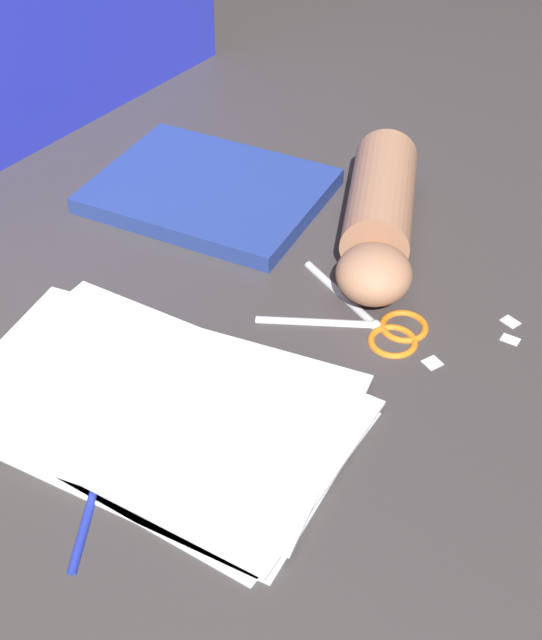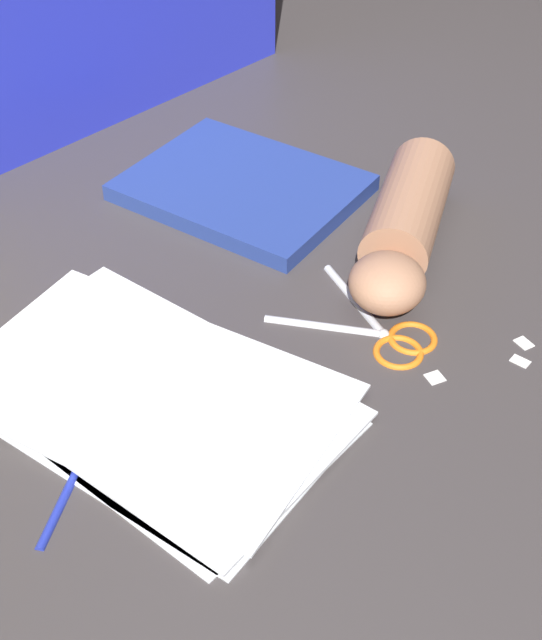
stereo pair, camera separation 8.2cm
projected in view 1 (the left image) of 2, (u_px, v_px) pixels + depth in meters
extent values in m
plane|color=#3D3838|center=(280.00, 356.00, 0.87)|extent=(6.00, 6.00, 0.00)
cube|color=white|center=(155.00, 410.00, 0.81)|extent=(0.24, 0.37, 0.00)
cube|color=white|center=(154.00, 412.00, 0.81)|extent=(0.22, 0.35, 0.00)
cube|color=white|center=(159.00, 405.00, 0.81)|extent=(0.23, 0.36, 0.00)
cube|color=white|center=(152.00, 401.00, 0.81)|extent=(0.25, 0.37, 0.00)
cube|color=navy|center=(209.00, 191.00, 1.08)|extent=(0.21, 0.27, 0.02)
sphere|color=silver|center=(375.00, 322.00, 0.90)|extent=(0.01, 0.01, 0.01)
cylinder|color=silver|center=(315.00, 319.00, 0.90)|extent=(0.06, 0.11, 0.01)
torus|color=orange|center=(404.00, 323.00, 0.90)|extent=(0.07, 0.07, 0.01)
cylinder|color=silver|center=(340.00, 291.00, 0.94)|extent=(0.07, 0.11, 0.01)
torus|color=orange|center=(393.00, 338.00, 0.88)|extent=(0.07, 0.07, 0.01)
cylinder|color=#A87556|center=(383.00, 200.00, 1.01)|extent=(0.21, 0.13, 0.07)
ellipsoid|color=#A87556|center=(374.00, 274.00, 0.91)|extent=(0.10, 0.10, 0.06)
cube|color=white|center=(433.00, 363.00, 0.86)|extent=(0.02, 0.02, 0.00)
cube|color=white|center=(510.00, 339.00, 0.89)|extent=(0.01, 0.02, 0.00)
cube|color=white|center=(510.00, 321.00, 0.91)|extent=(0.02, 0.02, 0.00)
cylinder|color=#2333B2|center=(88.00, 508.00, 0.72)|extent=(0.11, 0.06, 0.01)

